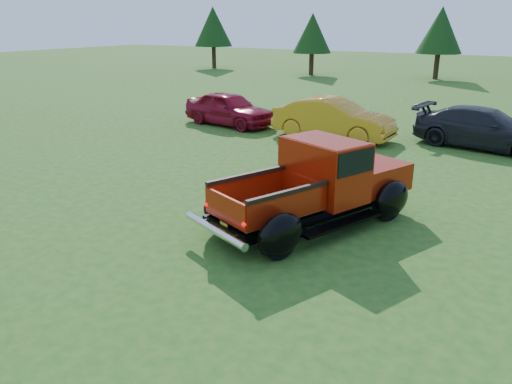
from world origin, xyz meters
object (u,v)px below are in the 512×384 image
(tree_mid_left, at_px, (441,30))
(pickup_truck, at_px, (324,183))
(tree_west, at_px, (312,33))
(show_car_yellow, at_px, (333,119))
(tree_far_west, at_px, (213,27))
(show_car_red, at_px, (229,109))
(show_car_grey, at_px, (485,128))

(tree_mid_left, bearing_deg, pickup_truck, -82.33)
(tree_west, height_order, show_car_yellow, tree_west)
(tree_far_west, bearing_deg, pickup_truck, -50.89)
(tree_far_west, distance_m, show_car_red, 26.01)
(tree_west, distance_m, show_car_grey, 23.93)
(tree_far_west, height_order, show_car_yellow, tree_far_west)
(tree_mid_left, bearing_deg, show_car_grey, -73.82)
(show_car_yellow, bearing_deg, tree_mid_left, 3.80)
(tree_mid_left, xyz_separation_m, show_car_red, (-3.50, -21.69, -2.71))
(tree_far_west, distance_m, pickup_truck, 36.45)
(tree_mid_left, xyz_separation_m, show_car_grey, (5.95, -20.52, -2.72))
(show_car_yellow, bearing_deg, show_car_red, 90.26)
(pickup_truck, bearing_deg, show_car_red, 156.55)
(tree_far_west, relative_size, pickup_truck, 1.02)
(pickup_truck, relative_size, show_car_grey, 1.11)
(tree_west, relative_size, show_car_grey, 1.00)
(pickup_truck, xyz_separation_m, show_car_red, (-7.43, 7.52, -0.17))
(pickup_truck, bearing_deg, tree_mid_left, 119.55)
(tree_mid_left, relative_size, show_car_red, 1.27)
(tree_far_west, bearing_deg, show_car_red, -53.16)
(tree_far_west, xyz_separation_m, tree_west, (10.00, -1.00, -0.41))
(pickup_truck, relative_size, show_car_yellow, 1.17)
(show_car_red, bearing_deg, tree_mid_left, -0.43)
(tree_west, distance_m, tree_mid_left, 9.22)
(tree_far_west, relative_size, show_car_yellow, 1.20)
(tree_mid_left, relative_size, pickup_truck, 0.98)
(tree_west, bearing_deg, show_car_grey, -51.08)
(tree_mid_left, distance_m, show_car_grey, 21.54)
(tree_far_west, distance_m, tree_west, 10.06)
(tree_far_west, height_order, tree_west, tree_far_west)
(pickup_truck, xyz_separation_m, show_car_yellow, (-2.88, 7.46, -0.12))
(tree_mid_left, height_order, show_car_grey, tree_mid_left)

